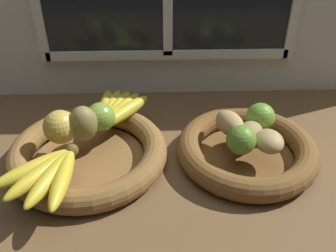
{
  "coord_description": "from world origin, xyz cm",
  "views": [
    {
      "loc": [
        -2.95,
        -63.96,
        52.09
      ],
      "look_at": [
        -0.9,
        -1.57,
        9.03
      ],
      "focal_mm": 39.61,
      "sensor_mm": 36.0,
      "label": 1
    }
  ],
  "objects_px": {
    "potato_large": "(249,132)",
    "potato_oblong": "(230,123)",
    "fruit_bowl_right": "(247,150)",
    "banana_bunch_front": "(47,174)",
    "lime_far": "(260,117)",
    "apple_green_back": "(101,117)",
    "pear_brown": "(83,123)",
    "banana_bunch_back": "(116,109)",
    "lime_near": "(241,140)",
    "apple_golden_left": "(60,127)",
    "chili_pepper": "(252,145)",
    "fruit_bowl_left": "(88,153)",
    "potato_small": "(269,141)"
  },
  "relations": [
    {
      "from": "chili_pepper",
      "to": "apple_green_back",
      "type": "bearing_deg",
      "value": -176.8
    },
    {
      "from": "banana_bunch_front",
      "to": "potato_large",
      "type": "relative_size",
      "value": 2.52
    },
    {
      "from": "banana_bunch_front",
      "to": "potato_oblong",
      "type": "height_order",
      "value": "potato_oblong"
    },
    {
      "from": "lime_near",
      "to": "apple_green_back",
      "type": "bearing_deg",
      "value": 162.84
    },
    {
      "from": "fruit_bowl_left",
      "to": "potato_small",
      "type": "distance_m",
      "value": 0.38
    },
    {
      "from": "potato_small",
      "to": "apple_golden_left",
      "type": "bearing_deg",
      "value": 174.19
    },
    {
      "from": "pear_brown",
      "to": "chili_pepper",
      "type": "distance_m",
      "value": 0.35
    },
    {
      "from": "pear_brown",
      "to": "potato_small",
      "type": "bearing_deg",
      "value": -7.47
    },
    {
      "from": "apple_green_back",
      "to": "banana_bunch_front",
      "type": "xyz_separation_m",
      "value": [
        -0.08,
        -0.16,
        -0.02
      ]
    },
    {
      "from": "potato_large",
      "to": "chili_pepper",
      "type": "xyz_separation_m",
      "value": [
        -0.0,
        -0.03,
        -0.01
      ]
    },
    {
      "from": "potato_oblong",
      "to": "lime_near",
      "type": "distance_m",
      "value": 0.07
    },
    {
      "from": "banana_bunch_front",
      "to": "lime_far",
      "type": "distance_m",
      "value": 0.45
    },
    {
      "from": "pear_brown",
      "to": "banana_bunch_front",
      "type": "distance_m",
      "value": 0.14
    },
    {
      "from": "fruit_bowl_left",
      "to": "banana_bunch_front",
      "type": "xyz_separation_m",
      "value": [
        -0.05,
        -0.11,
        0.04
      ]
    },
    {
      "from": "fruit_bowl_left",
      "to": "lime_far",
      "type": "height_order",
      "value": "lime_far"
    },
    {
      "from": "potato_large",
      "to": "potato_oblong",
      "type": "bearing_deg",
      "value": 142.13
    },
    {
      "from": "banana_bunch_back",
      "to": "apple_green_back",
      "type": "bearing_deg",
      "value": -114.81
    },
    {
      "from": "apple_green_back",
      "to": "pear_brown",
      "type": "bearing_deg",
      "value": -133.47
    },
    {
      "from": "pear_brown",
      "to": "chili_pepper",
      "type": "xyz_separation_m",
      "value": [
        0.35,
        -0.05,
        -0.03
      ]
    },
    {
      "from": "fruit_bowl_right",
      "to": "banana_bunch_front",
      "type": "bearing_deg",
      "value": -164.47
    },
    {
      "from": "apple_golden_left",
      "to": "lime_near",
      "type": "distance_m",
      "value": 0.37
    },
    {
      "from": "fruit_bowl_left",
      "to": "banana_bunch_front",
      "type": "distance_m",
      "value": 0.13
    },
    {
      "from": "pear_brown",
      "to": "potato_large",
      "type": "bearing_deg",
      "value": -2.8
    },
    {
      "from": "apple_green_back",
      "to": "lime_far",
      "type": "bearing_deg",
      "value": -1.63
    },
    {
      "from": "apple_green_back",
      "to": "lime_near",
      "type": "relative_size",
      "value": 1.07
    },
    {
      "from": "banana_bunch_back",
      "to": "lime_near",
      "type": "bearing_deg",
      "value": -29.15
    },
    {
      "from": "fruit_bowl_right",
      "to": "apple_golden_left",
      "type": "relative_size",
      "value": 4.26
    },
    {
      "from": "apple_green_back",
      "to": "banana_bunch_front",
      "type": "distance_m",
      "value": 0.18
    },
    {
      "from": "potato_small",
      "to": "chili_pepper",
      "type": "relative_size",
      "value": 0.66
    },
    {
      "from": "fruit_bowl_right",
      "to": "banana_bunch_back",
      "type": "xyz_separation_m",
      "value": [
        -0.29,
        0.11,
        0.04
      ]
    },
    {
      "from": "banana_bunch_front",
      "to": "potato_large",
      "type": "height_order",
      "value": "potato_large"
    },
    {
      "from": "pear_brown",
      "to": "potato_large",
      "type": "height_order",
      "value": "pear_brown"
    },
    {
      "from": "potato_small",
      "to": "potato_large",
      "type": "bearing_deg",
      "value": 135.0
    },
    {
      "from": "apple_green_back",
      "to": "potato_small",
      "type": "relative_size",
      "value": 0.95
    },
    {
      "from": "fruit_bowl_left",
      "to": "apple_green_back",
      "type": "relative_size",
      "value": 5.23
    },
    {
      "from": "lime_far",
      "to": "fruit_bowl_right",
      "type": "bearing_deg",
      "value": -127.87
    },
    {
      "from": "apple_green_back",
      "to": "lime_near",
      "type": "height_order",
      "value": "apple_green_back"
    },
    {
      "from": "banana_bunch_front",
      "to": "potato_large",
      "type": "distance_m",
      "value": 0.41
    },
    {
      "from": "potato_oblong",
      "to": "fruit_bowl_left",
      "type": "bearing_deg",
      "value": -174.63
    },
    {
      "from": "lime_far",
      "to": "chili_pepper",
      "type": "bearing_deg",
      "value": -113.56
    },
    {
      "from": "apple_golden_left",
      "to": "banana_bunch_front",
      "type": "distance_m",
      "value": 0.12
    },
    {
      "from": "apple_green_back",
      "to": "banana_bunch_front",
      "type": "relative_size",
      "value": 0.37
    },
    {
      "from": "apple_green_back",
      "to": "chili_pepper",
      "type": "height_order",
      "value": "apple_green_back"
    },
    {
      "from": "potato_large",
      "to": "lime_near",
      "type": "relative_size",
      "value": 1.15
    },
    {
      "from": "chili_pepper",
      "to": "fruit_bowl_right",
      "type": "bearing_deg",
      "value": 106.5
    },
    {
      "from": "apple_golden_left",
      "to": "potato_small",
      "type": "relative_size",
      "value": 1.04
    },
    {
      "from": "pear_brown",
      "to": "fruit_bowl_right",
      "type": "bearing_deg",
      "value": -2.8
    },
    {
      "from": "apple_green_back",
      "to": "pear_brown",
      "type": "relative_size",
      "value": 0.82
    },
    {
      "from": "banana_bunch_back",
      "to": "lime_far",
      "type": "bearing_deg",
      "value": -11.84
    },
    {
      "from": "fruit_bowl_right",
      "to": "banana_bunch_back",
      "type": "relative_size",
      "value": 1.75
    }
  ]
}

